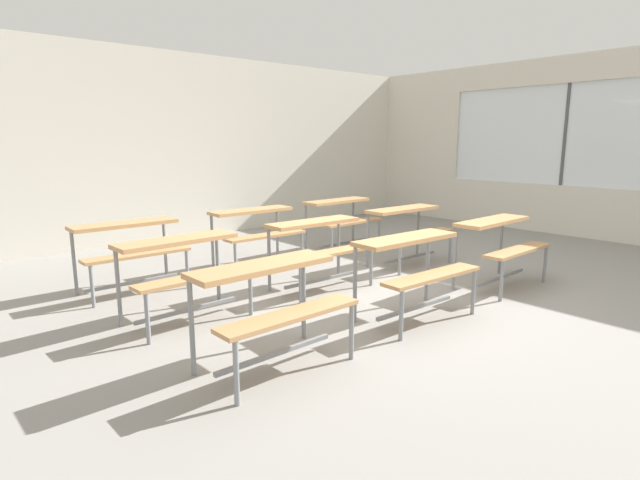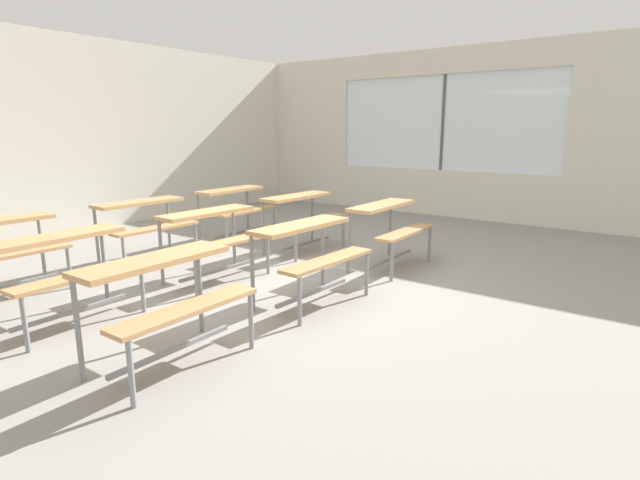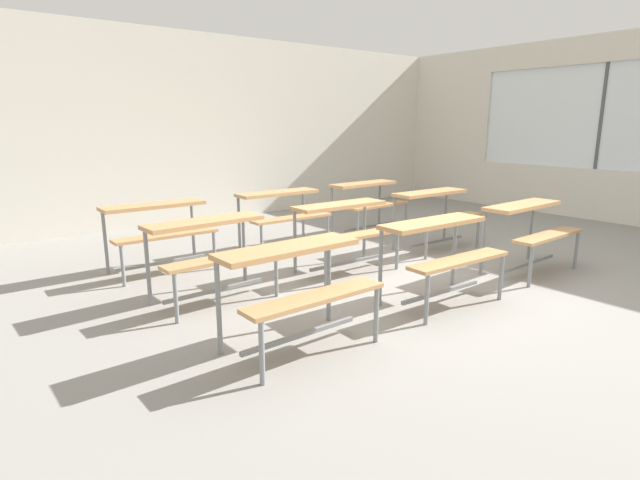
{
  "view_description": "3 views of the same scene",
  "coord_description": "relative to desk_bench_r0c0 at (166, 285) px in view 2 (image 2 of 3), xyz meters",
  "views": [
    {
      "loc": [
        -3.8,
        -3.3,
        1.6
      ],
      "look_at": [
        -0.32,
        0.72,
        0.54
      ],
      "focal_mm": 28.0,
      "sensor_mm": 36.0,
      "label": 1
    },
    {
      "loc": [
        -3.8,
        -3.3,
        1.6
      ],
      "look_at": [
        0.62,
        0.02,
        0.36
      ],
      "focal_mm": 28.0,
      "sensor_mm": 36.0,
      "label": 2
    },
    {
      "loc": [
        -3.8,
        -3.3,
        1.6
      ],
      "look_at": [
        -0.63,
        0.78,
        0.38
      ],
      "focal_mm": 28.0,
      "sensor_mm": 36.0,
      "label": 3
    }
  ],
  "objects": [
    {
      "name": "wall_right",
      "position": [
        6.85,
        0.39,
        0.88
      ],
      "size": [
        0.12,
        9.0,
        3.0
      ],
      "color": "silver",
      "rests_on": "ground"
    },
    {
      "name": "desk_bench_r2c2",
      "position": [
        3.09,
        2.55,
        0.0
      ],
      "size": [
        1.12,
        0.62,
        0.74
      ],
      "rotation": [
        0.0,
        0.0,
        0.03
      ],
      "color": "tan",
      "rests_on": "ground"
    },
    {
      "name": "desk_bench_r1c2",
      "position": [
        3.11,
        1.31,
        0.0
      ],
      "size": [
        1.11,
        0.61,
        0.74
      ],
      "rotation": [
        0.0,
        0.0,
        -0.02
      ],
      "color": "tan",
      "rests_on": "ground"
    },
    {
      "name": "desk_bench_r1c1",
      "position": [
        1.54,
        1.26,
        0.0
      ],
      "size": [
        1.11,
        0.61,
        0.74
      ],
      "rotation": [
        0.0,
        0.0,
        -0.02
      ],
      "color": "tan",
      "rests_on": "ground"
    },
    {
      "name": "desk_bench_r0c0",
      "position": [
        0.0,
        0.0,
        0.0
      ],
      "size": [
        1.11,
        0.61,
        0.74
      ],
      "rotation": [
        0.0,
        0.0,
        0.02
      ],
      "color": "tan",
      "rests_on": "ground"
    },
    {
      "name": "desk_bench_r2c1",
      "position": [
        1.54,
        2.51,
        0.0
      ],
      "size": [
        1.11,
        0.6,
        0.74
      ],
      "rotation": [
        0.0,
        0.0,
        -0.01
      ],
      "color": "tan",
      "rests_on": "ground"
    },
    {
      "name": "ground",
      "position": [
        1.85,
        0.53,
        -0.59
      ],
      "size": [
        10.0,
        9.0,
        0.05
      ],
      "primitive_type": "cube",
      "color": "gray"
    },
    {
      "name": "wall_back",
      "position": [
        1.85,
        5.03,
        0.94
      ],
      "size": [
        10.0,
        0.12,
        3.0
      ],
      "primitive_type": "cube",
      "color": "silver",
      "rests_on": "ground"
    },
    {
      "name": "desk_bench_r0c1",
      "position": [
        1.57,
        -0.02,
        0.0
      ],
      "size": [
        1.12,
        0.62,
        0.74
      ],
      "rotation": [
        0.0,
        0.0,
        -0.03
      ],
      "color": "tan",
      "rests_on": "ground"
    },
    {
      "name": "desk_bench_r0c2",
      "position": [
        3.1,
        0.01,
        0.0
      ],
      "size": [
        1.12,
        0.62,
        0.74
      ],
      "rotation": [
        0.0,
        0.0,
        0.03
      ],
      "color": "tan",
      "rests_on": "ground"
    },
    {
      "name": "desk_bench_r1c0",
      "position": [
        -0.04,
        1.29,
        0.0
      ],
      "size": [
        1.13,
        0.64,
        0.74
      ],
      "rotation": [
        0.0,
        0.0,
        0.05
      ],
      "color": "tan",
      "rests_on": "ground"
    }
  ]
}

